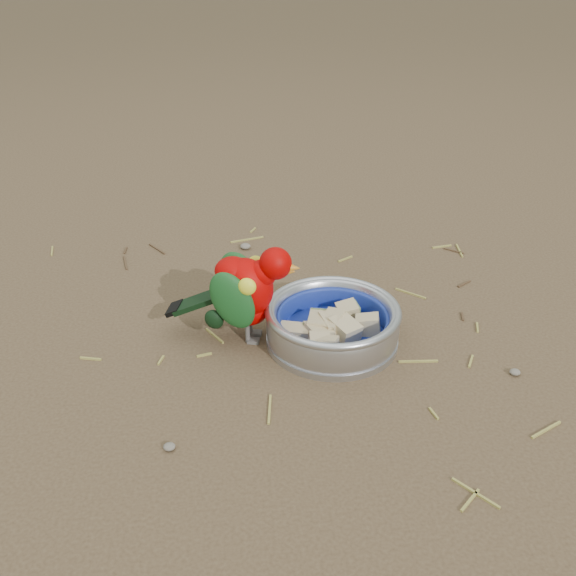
{
  "coord_description": "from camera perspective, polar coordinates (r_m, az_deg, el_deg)",
  "views": [
    {
      "loc": [
        -0.05,
        -0.79,
        0.55
      ],
      "look_at": [
        0.02,
        0.04,
        0.08
      ],
      "focal_mm": 40.0,
      "sensor_mm": 36.0,
      "label": 1
    }
  ],
  "objects": [
    {
      "name": "ground",
      "position": [
        0.97,
        -0.75,
        -5.3
      ],
      "size": [
        60.0,
        60.0,
        0.0
      ],
      "primitive_type": "plane",
      "color": "brown"
    },
    {
      "name": "fruit_wedges",
      "position": [
        0.97,
        3.97,
        -3.28
      ],
      "size": [
        0.12,
        0.12,
        0.03
      ],
      "primitive_type": null,
      "color": "tan",
      "rests_on": "food_bowl"
    },
    {
      "name": "ground_debris",
      "position": [
        1.04,
        1.45,
        -2.4
      ],
      "size": [
        0.9,
        0.8,
        0.01
      ],
      "primitive_type": null,
      "color": "#9C9144",
      "rests_on": "ground"
    },
    {
      "name": "lory_parrot",
      "position": [
        0.95,
        -3.81,
        -0.7
      ],
      "size": [
        0.2,
        0.13,
        0.15
      ],
      "primitive_type": null,
      "rotation": [
        0.0,
        0.0,
        -1.79
      ],
      "color": "#AA0100",
      "rests_on": "ground"
    },
    {
      "name": "food_bowl",
      "position": [
        0.98,
        3.92,
        -4.41
      ],
      "size": [
        0.2,
        0.2,
        0.02
      ],
      "primitive_type": "cylinder",
      "color": "#B2B2BA",
      "rests_on": "ground"
    },
    {
      "name": "bowl_wall",
      "position": [
        0.96,
        3.98,
        -2.93
      ],
      "size": [
        0.2,
        0.2,
        0.04
      ],
      "primitive_type": null,
      "color": "#B2B2BA",
      "rests_on": "food_bowl"
    }
  ]
}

